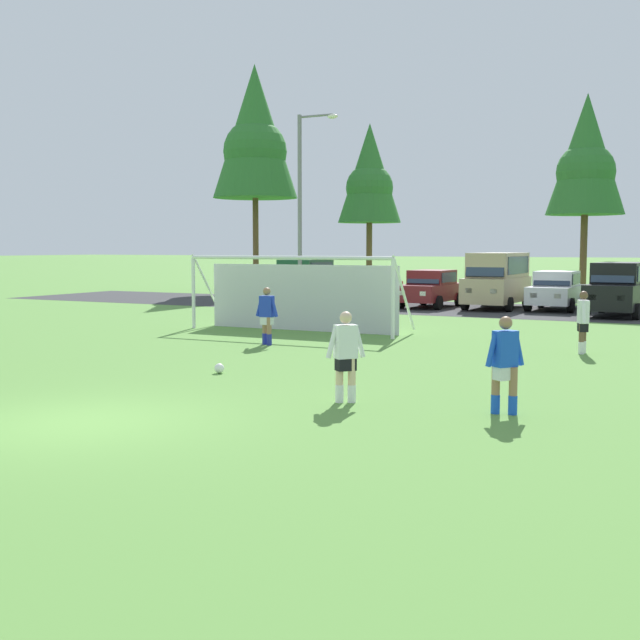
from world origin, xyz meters
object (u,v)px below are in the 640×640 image
parked_car_slot_left (370,287)px  player_defender_far (346,357)px  parked_car_slot_center_left (431,288)px  soccer_ball (219,368)px  parked_car_slot_center_right (556,290)px  player_winger_left (505,365)px  player_striker_near (267,316)px  parked_car_slot_right (620,288)px  parked_car_slot_center (497,279)px  street_lamp (303,210)px  parked_car_slot_far_left (305,281)px  soccer_goal (298,292)px  player_midfield_center (583,322)px

parked_car_slot_left → player_defender_far: bearing=-67.4°
player_defender_far → parked_car_slot_center_left: 23.26m
soccer_ball → parked_car_slot_center_right: parked_car_slot_center_right is taller
player_winger_left → soccer_ball: bearing=167.9°
player_striker_near → player_defender_far: size_ratio=1.00×
parked_car_slot_right → player_defender_far: bearing=-95.5°
parked_car_slot_left → parked_car_slot_center_right: (8.63, 0.70, 0.00)m
soccer_ball → parked_car_slot_center_left: 20.82m
parked_car_slot_center → parked_car_slot_center_left: bearing=-168.6°
soccer_ball → street_lamp: (-6.81, 16.50, 4.28)m
player_defender_far → parked_car_slot_center_right: parked_car_slot_center_right is taller
parked_car_slot_center → parked_car_slot_right: parked_car_slot_center is taller
parked_car_slot_left → player_striker_near: bearing=-76.7°
parked_car_slot_far_left → parked_car_slot_center_right: 12.12m
soccer_goal → player_winger_left: 13.81m
player_midfield_center → parked_car_slot_far_left: parked_car_slot_far_left is taller
soccer_goal → street_lamp: street_lamp is taller
soccer_ball → player_midfield_center: bearing=47.1°
player_midfield_center → parked_car_slot_center_left: bearing=123.3°
soccer_goal → parked_car_slot_left: soccer_goal is taller
player_midfield_center → parked_car_slot_center: 15.40m
soccer_ball → parked_car_slot_center_left: parked_car_slot_center_left is taller
soccer_goal → parked_car_slot_left: size_ratio=1.77×
parked_car_slot_center_right → parked_car_slot_right: 3.46m
soccer_goal → parked_car_slot_center: bearing=75.2°
parked_car_slot_center_left → player_striker_near: bearing=-87.7°
parked_car_slot_far_left → player_midfield_center: bearing=-41.1°
player_midfield_center → player_defender_far: bearing=-106.9°
player_striker_near → soccer_goal: bearing=105.3°
parked_car_slot_far_left → parked_car_slot_right: (14.95, -0.97, 0.00)m
soccer_goal → player_winger_left: (9.43, -10.08, -0.47)m
soccer_goal → parked_car_slot_right: soccer_goal is taller
soccer_ball → player_defender_far: bearing=-23.9°
player_winger_left → parked_car_slot_far_left: 27.06m
soccer_ball → player_midfield_center: (6.58, 7.08, 0.71)m
player_defender_far → player_striker_near: bearing=130.2°
player_defender_far → player_winger_left: same height
player_striker_near → parked_car_slot_far_left: 17.30m
parked_car_slot_center_right → parked_car_slot_right: parked_car_slot_right is taller
soccer_ball → player_winger_left: bearing=-12.1°
player_midfield_center → player_defender_far: (-2.67, -8.82, 0.00)m
soccer_goal → parked_car_slot_right: bearing=51.6°
soccer_ball → player_winger_left: 6.88m
player_defender_far → player_winger_left: 2.80m
player_winger_left → parked_car_slot_center_left: 23.88m
soccer_goal → player_striker_near: size_ratio=4.54×
player_midfield_center → parked_car_slot_right: (-0.60, 12.59, 0.29)m
player_striker_near → parked_car_slot_center: (2.31, 16.34, 0.52)m
player_midfield_center → parked_car_slot_center: size_ratio=0.34×
parked_car_slot_far_left → player_defender_far: bearing=-60.1°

